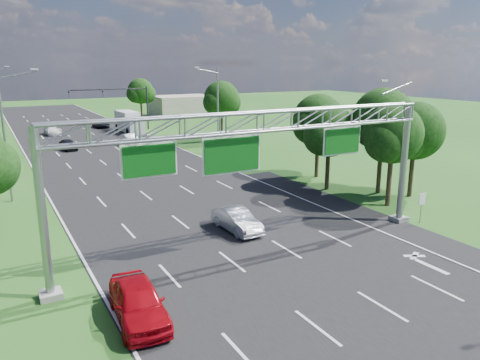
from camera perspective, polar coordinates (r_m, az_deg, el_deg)
ground at (r=42.79m, az=-10.54°, el=-0.45°), size 220.00×220.00×0.00m
road at (r=42.79m, az=-10.54°, el=-0.45°), size 18.00×180.00×0.02m
road_flare at (r=34.51m, az=14.88°, el=-4.22°), size 3.00×30.00×0.02m
sign_gantry at (r=25.42m, az=2.64°, el=5.79°), size 23.50×1.00×9.56m
regulatory_sign at (r=33.69m, az=21.30°, el=-2.48°), size 0.60×0.08×2.10m
traffic_signal at (r=77.35m, az=-13.81°, el=9.68°), size 12.21×0.24×7.00m
streetlight_l_near at (r=39.78m, az=-26.58°, el=5.41°), size 2.97×0.22×10.16m
streetlight_r_mid at (r=55.24m, az=-2.90°, el=8.89°), size 2.97×0.22×10.16m
tree_cluster_right at (r=40.13m, az=15.04°, el=6.10°), size 9.91×14.60×8.68m
tree_verge_rd at (r=64.52m, az=-2.23°, el=9.69°), size 5.76×4.80×8.28m
tree_verge_re at (r=91.68m, az=-11.98°, el=10.42°), size 5.76×4.80×7.84m
building_right at (r=98.95m, az=-7.02°, el=9.00°), size 12.00×9.00×4.00m
red_coupe at (r=20.66m, az=-12.30°, el=-14.32°), size 2.38×5.06×1.67m
silver_sedan at (r=30.22m, az=-0.41°, el=-4.91°), size 1.68×4.43×1.44m
car_queue_a at (r=76.23m, az=-21.94°, el=5.60°), size 2.20×4.67×1.32m
car_queue_b at (r=82.40m, az=-16.60°, el=6.55°), size 2.26×4.47×1.21m
car_queue_c at (r=62.26m, az=-20.21°, el=4.07°), size 1.94×4.07×1.34m
car_queue_d at (r=63.65m, az=-13.25°, el=4.81°), size 1.83×4.47×1.44m
box_truck at (r=76.07m, az=-13.39°, el=6.87°), size 2.57×8.43×3.18m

